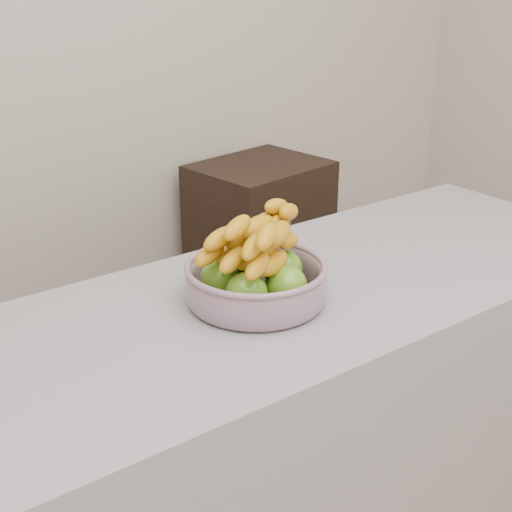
{
  "coord_description": "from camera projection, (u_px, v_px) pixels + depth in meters",
  "views": [
    {
      "loc": [
        -0.71,
        -0.25,
        1.55
      ],
      "look_at": [
        0.05,
        0.78,
        1.0
      ],
      "focal_mm": 50.0,
      "sensor_mm": 36.0,
      "label": 1
    }
  ],
  "objects": [
    {
      "name": "counter",
      "position": [
        238.0,
        488.0,
        1.58
      ],
      "size": [
        2.0,
        0.6,
        0.9
      ],
      "primitive_type": "cube",
      "color": "gray",
      "rests_on": "ground"
    },
    {
      "name": "fruit_bowl",
      "position": [
        256.0,
        275.0,
        1.41
      ],
      "size": [
        0.28,
        0.28,
        0.18
      ],
      "rotation": [
        0.0,
        0.0,
        0.36
      ],
      "color": "#A4ACC5",
      "rests_on": "counter"
    },
    {
      "name": "cabinet",
      "position": [
        260.0,
        268.0,
        2.77
      ],
      "size": [
        0.51,
        0.43,
        0.84
      ],
      "primitive_type": "cube",
      "rotation": [
        0.0,
        0.0,
        0.14
      ],
      "color": "black",
      "rests_on": "ground"
    }
  ]
}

